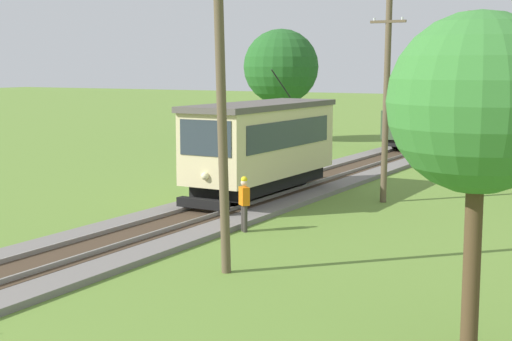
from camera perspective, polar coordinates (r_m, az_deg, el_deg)
name	(u,v)px	position (r m, az deg, el deg)	size (l,w,h in m)	color
red_tram	(262,144)	(29.51, 0.43, 2.00)	(2.60, 8.54, 4.79)	beige
freight_car	(414,126)	(47.22, 11.87, 3.28)	(2.40, 5.20, 2.31)	#384C33
utility_pole_near_tram	(222,104)	(18.60, -2.62, 5.06)	(1.40, 0.60, 8.43)	brown
utility_pole_mid	(386,98)	(29.28, 9.83, 5.41)	(1.40, 0.43, 7.84)	brown
utility_pole_far	(467,87)	(41.05, 15.69, 6.08)	(1.40, 0.25, 8.06)	brown
track_worker	(244,201)	(23.89, -0.90, -2.34)	(0.45, 0.43, 1.78)	#38332D
second_worker	(193,174)	(29.88, -4.81, -0.29)	(0.42, 0.45, 1.78)	black
tree_left_far	(281,67)	(52.71, 1.91, 7.85)	(5.21, 5.21, 7.79)	#4C3823
tree_right_far	(478,104)	(13.97, 16.47, 4.83)	(3.26, 3.26, 6.22)	#4C3823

